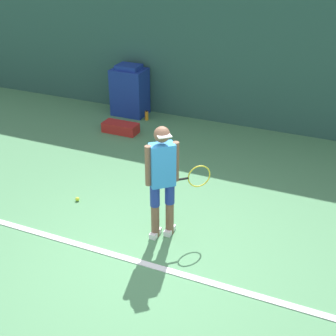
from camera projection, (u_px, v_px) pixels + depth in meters
ground_plane at (147, 253)px, 6.51m from camera, size 24.00×24.00×0.00m
back_wall at (249, 60)px, 9.83m from camera, size 24.00×0.10×2.97m
court_baseline at (140, 262)px, 6.32m from camera, size 21.60×0.10×0.01m
tennis_player at (163, 177)px, 6.45m from camera, size 0.74×0.68×1.71m
tennis_ball at (77, 199)px, 7.69m from camera, size 0.07×0.07×0.07m
covered_chair at (130, 91)px, 10.88m from camera, size 0.77×0.58×1.19m
equipment_bag at (121, 128)px, 10.13m from camera, size 0.77×0.35×0.22m
water_bottle at (147, 116)px, 10.76m from camera, size 0.08×0.08×0.23m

